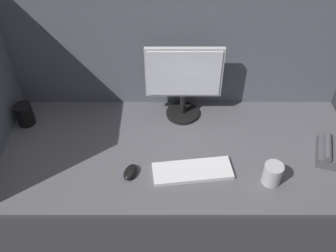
# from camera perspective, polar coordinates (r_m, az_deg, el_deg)

# --- Properties ---
(ground_plane) EXTENTS (1.80, 0.80, 0.03)m
(ground_plane) POSITION_cam_1_polar(r_m,az_deg,el_deg) (1.87, 0.89, -3.48)
(ground_plane) COLOR #515156
(cubicle_wall_back) EXTENTS (1.80, 0.05, 0.75)m
(cubicle_wall_back) POSITION_cam_1_polar(r_m,az_deg,el_deg) (1.92, 0.86, 12.85)
(cubicle_wall_back) COLOR #565B66
(cubicle_wall_back) RESTS_ON ground_plane
(monitor) EXTENTS (0.39, 0.18, 0.41)m
(monitor) POSITION_cam_1_polar(r_m,az_deg,el_deg) (1.90, 2.35, 7.07)
(monitor) COLOR black
(monitor) RESTS_ON ground_plane
(keyboard) EXTENTS (0.38, 0.17, 0.02)m
(keyboard) POSITION_cam_1_polar(r_m,az_deg,el_deg) (1.74, 3.70, -6.93)
(keyboard) COLOR silver
(keyboard) RESTS_ON ground_plane
(mouse) EXTENTS (0.08, 0.11, 0.03)m
(mouse) POSITION_cam_1_polar(r_m,az_deg,el_deg) (1.73, -5.89, -7.07)
(mouse) COLOR black
(mouse) RESTS_ON ground_plane
(mug_steel) EXTENTS (0.09, 0.09, 0.11)m
(mug_steel) POSITION_cam_1_polar(r_m,az_deg,el_deg) (1.74, 15.71, -7.09)
(mug_steel) COLOR #B2B2B7
(mug_steel) RESTS_ON ground_plane
(mug_black_travel) EXTENTS (0.09, 0.09, 0.12)m
(mug_black_travel) POSITION_cam_1_polar(r_m,az_deg,el_deg) (2.08, -21.30, 1.64)
(mug_black_travel) COLOR black
(mug_black_travel) RESTS_ON ground_plane
(desk_phone) EXTENTS (0.22, 0.23, 0.09)m
(desk_phone) POSITION_cam_1_polar(r_m,az_deg,el_deg) (1.96, 24.22, -3.74)
(desk_phone) COLOR #4C4C51
(desk_phone) RESTS_ON ground_plane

